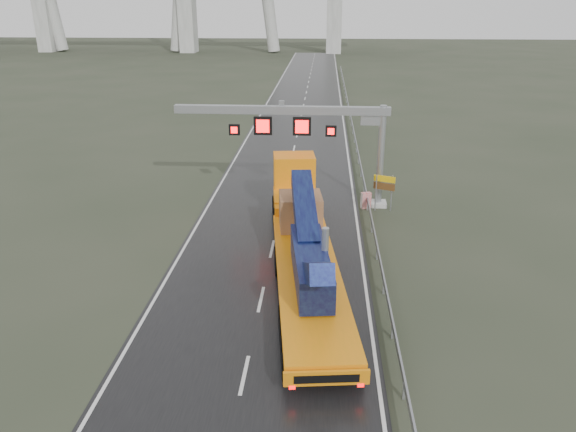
# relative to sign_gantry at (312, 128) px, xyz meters

# --- Properties ---
(ground) EXTENTS (400.00, 400.00, 0.00)m
(ground) POSITION_rel_sign_gantry_xyz_m (-2.10, -17.99, -5.61)
(ground) COLOR #2C3424
(ground) RESTS_ON ground
(road) EXTENTS (11.00, 200.00, 0.02)m
(road) POSITION_rel_sign_gantry_xyz_m (-2.10, 22.01, -5.60)
(road) COLOR black
(road) RESTS_ON ground
(guardrail) EXTENTS (0.20, 140.00, 1.40)m
(guardrail) POSITION_rel_sign_gantry_xyz_m (4.00, 12.01, -4.91)
(guardrail) COLOR gray
(guardrail) RESTS_ON ground
(sign_gantry) EXTENTS (14.90, 1.20, 7.42)m
(sign_gantry) POSITION_rel_sign_gantry_xyz_m (0.00, 0.00, 0.00)
(sign_gantry) COLOR #A0A09C
(sign_gantry) RESTS_ON ground
(heavy_haul_truck) EXTENTS (5.38, 21.17, 4.93)m
(heavy_haul_truck) POSITION_rel_sign_gantry_xyz_m (-0.29, -9.00, -3.70)
(heavy_haul_truck) COLOR orange
(heavy_haul_truck) RESTS_ON ground
(exit_sign_pair) EXTENTS (1.43, 0.64, 2.60)m
(exit_sign_pair) POSITION_rel_sign_gantry_xyz_m (5.06, -0.99, -3.80)
(exit_sign_pair) COLOR #96999E
(exit_sign_pair) RESTS_ON ground
(striped_barrier) EXTENTS (0.76, 0.56, 1.15)m
(striped_barrier) POSITION_rel_sign_gantry_xyz_m (3.90, -0.54, -5.04)
(striped_barrier) COLOR red
(striped_barrier) RESTS_ON ground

